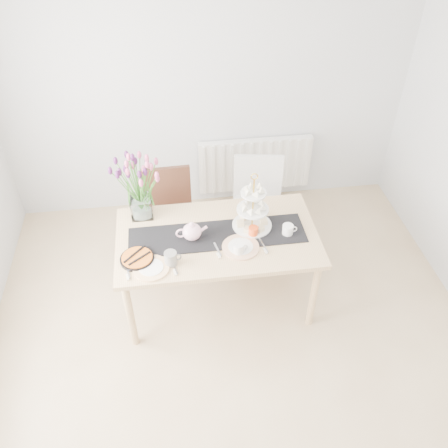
{
  "coord_description": "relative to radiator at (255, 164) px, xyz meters",
  "views": [
    {
      "loc": [
        -0.4,
        -1.97,
        3.28
      ],
      "look_at": [
        -0.03,
        0.74,
        0.91
      ],
      "focal_mm": 38.0,
      "sensor_mm": 36.0,
      "label": 1
    }
  ],
  "objects": [
    {
      "name": "chair_brown",
      "position": [
        -0.94,
        -0.7,
        0.06
      ],
      "size": [
        0.45,
        0.45,
        0.88
      ],
      "rotation": [
        0.0,
        0.0,
        0.03
      ],
      "color": "#391E14",
      "rests_on": "ground"
    },
    {
      "name": "radiator",
      "position": [
        0.0,
        0.0,
        0.0
      ],
      "size": [
        1.2,
        0.08,
        0.6
      ],
      "primitive_type": "cube",
      "color": "white",
      "rests_on": "room_shell"
    },
    {
      "name": "plate_right",
      "position": [
        -0.42,
        -1.56,
        0.31
      ],
      "size": [
        0.34,
        0.34,
        0.01
      ],
      "primitive_type": "cylinder",
      "rotation": [
        0.0,
        0.0,
        0.21
      ],
      "color": "silver",
      "rests_on": "dining_table"
    },
    {
      "name": "plate_left",
      "position": [
        -1.1,
        -1.69,
        0.31
      ],
      "size": [
        0.32,
        0.32,
        0.01
      ],
      "primitive_type": "cylinder",
      "rotation": [
        0.0,
        0.0,
        0.19
      ],
      "color": "silver",
      "rests_on": "dining_table"
    },
    {
      "name": "dining_table",
      "position": [
        -0.58,
        -1.4,
        0.22
      ],
      "size": [
        1.6,
        0.9,
        0.75
      ],
      "color": "tan",
      "rests_on": "ground"
    },
    {
      "name": "mug_grey",
      "position": [
        -0.96,
        -1.66,
        0.36
      ],
      "size": [
        0.1,
        0.1,
        0.11
      ],
      "primitive_type": "cylinder",
      "rotation": [
        0.0,
        0.0,
        0.09
      ],
      "color": "slate",
      "rests_on": "dining_table"
    },
    {
      "name": "room_shell",
      "position": [
        -0.5,
        -2.19,
        0.85
      ],
      "size": [
        4.5,
        4.5,
        4.5
      ],
      "color": "tan",
      "rests_on": "ground"
    },
    {
      "name": "mug_orange",
      "position": [
        -0.3,
        -1.44,
        0.34
      ],
      "size": [
        0.1,
        0.1,
        0.09
      ],
      "primitive_type": "cylinder",
      "rotation": [
        0.0,
        0.0,
        0.57
      ],
      "color": "#FD521C",
      "rests_on": "dining_table"
    },
    {
      "name": "teapot",
      "position": [
        -0.78,
        -1.41,
        0.38
      ],
      "size": [
        0.25,
        0.21,
        0.16
      ],
      "primitive_type": null,
      "rotation": [
        0.0,
        0.0,
        0.06
      ],
      "color": "white",
      "rests_on": "dining_table"
    },
    {
      "name": "table_runner",
      "position": [
        -0.58,
        -1.4,
        0.3
      ],
      "size": [
        1.4,
        0.35,
        0.01
      ],
      "primitive_type": "cube",
      "color": "black",
      "rests_on": "dining_table"
    },
    {
      "name": "chair_white",
      "position": [
        -0.1,
        -0.69,
        0.09
      ],
      "size": [
        0.52,
        0.52,
        0.93
      ],
      "rotation": [
        0.0,
        0.0,
        -0.15
      ],
      "color": "silver",
      "rests_on": "ground"
    },
    {
      "name": "cake_stand",
      "position": [
        -0.29,
        -1.32,
        0.43
      ],
      "size": [
        0.32,
        0.32,
        0.47
      ],
      "rotation": [
        0.0,
        0.0,
        0.2
      ],
      "color": "gold",
      "rests_on": "dining_table"
    },
    {
      "name": "mug_white",
      "position": [
        -0.44,
        -1.62,
        0.35
      ],
      "size": [
        0.1,
        0.1,
        0.1
      ],
      "primitive_type": "cylinder",
      "rotation": [
        0.0,
        0.0,
        0.23
      ],
      "color": "white",
      "rests_on": "dining_table"
    },
    {
      "name": "tart_tin",
      "position": [
        -1.2,
        -1.58,
        0.31
      ],
      "size": [
        0.26,
        0.26,
        0.03
      ],
      "rotation": [
        0.0,
        0.0,
        0.38
      ],
      "color": "black",
      "rests_on": "dining_table"
    },
    {
      "name": "cream_jug",
      "position": [
        -0.02,
        -1.45,
        0.34
      ],
      "size": [
        0.09,
        0.09,
        0.09
      ],
      "primitive_type": "cylinder",
      "rotation": [
        0.0,
        0.0,
        -0.07
      ],
      "color": "white",
      "rests_on": "dining_table"
    },
    {
      "name": "tulip_vase",
      "position": [
        -1.16,
        -1.06,
        0.66
      ],
      "size": [
        0.65,
        0.65,
        0.55
      ],
      "rotation": [
        0.0,
        0.0,
        0.25
      ],
      "color": "silver",
      "rests_on": "dining_table"
    }
  ]
}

